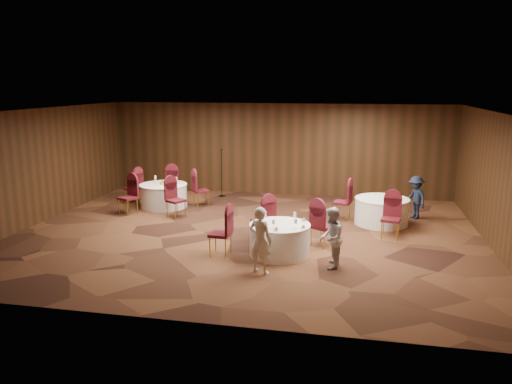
% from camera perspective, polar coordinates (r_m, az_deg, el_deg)
% --- Properties ---
extents(ground, '(12.00, 12.00, 0.00)m').
position_cam_1_polar(ground, '(13.15, -1.03, -4.83)').
color(ground, black).
rests_on(ground, ground).
extents(room_shell, '(12.00, 12.00, 12.00)m').
position_cam_1_polar(room_shell, '(12.71, -1.07, 3.66)').
color(room_shell, silver).
rests_on(room_shell, ground).
extents(table_main, '(1.40, 1.40, 0.74)m').
position_cam_1_polar(table_main, '(11.49, 2.73, -5.45)').
color(table_main, white).
rests_on(table_main, ground).
extents(table_left, '(1.51, 1.51, 0.74)m').
position_cam_1_polar(table_left, '(16.18, -10.51, -0.39)').
color(table_left, white).
rests_on(table_left, ground).
extents(table_right, '(1.50, 1.50, 0.74)m').
position_cam_1_polar(table_right, '(14.42, 14.15, -2.12)').
color(table_right, white).
rests_on(table_right, ground).
extents(chairs_main, '(2.90, 1.98, 1.00)m').
position_cam_1_polar(chairs_main, '(12.06, 1.55, -3.96)').
color(chairs_main, '#410D13').
rests_on(chairs_main, ground).
extents(chairs_left, '(2.99, 3.00, 1.00)m').
position_cam_1_polar(chairs_left, '(16.16, -10.61, 0.05)').
color(chairs_left, '#410D13').
rests_on(chairs_left, ground).
extents(chairs_right, '(1.90, 2.24, 1.00)m').
position_cam_1_polar(chairs_right, '(13.91, 12.33, -2.02)').
color(chairs_right, '#410D13').
rests_on(chairs_right, ground).
extents(tabletop_main, '(1.06, 1.01, 0.22)m').
position_cam_1_polar(tabletop_main, '(11.24, 3.37, -3.37)').
color(tabletop_main, silver).
rests_on(tabletop_main, table_main).
extents(tabletop_left, '(0.84, 0.76, 0.22)m').
position_cam_1_polar(tabletop_left, '(16.09, -10.60, 1.17)').
color(tabletop_left, silver).
rests_on(tabletop_left, table_left).
extents(tabletop_right, '(0.08, 0.08, 0.22)m').
position_cam_1_polar(tabletop_right, '(14.10, 14.99, -0.30)').
color(tabletop_right, silver).
rests_on(tabletop_right, table_right).
extents(mic_stand, '(0.24, 0.24, 1.67)m').
position_cam_1_polar(mic_stand, '(17.43, -3.94, 1.10)').
color(mic_stand, black).
rests_on(mic_stand, ground).
extents(woman_a, '(0.61, 0.50, 1.42)m').
position_cam_1_polar(woman_a, '(10.33, 0.51, -5.54)').
color(woman_a, silver).
rests_on(woman_a, ground).
extents(woman_b, '(0.54, 0.67, 1.33)m').
position_cam_1_polar(woman_b, '(10.77, 8.58, -5.20)').
color(woman_b, '#BCBDC2').
rests_on(woman_b, ground).
extents(man_c, '(0.81, 0.94, 1.26)m').
position_cam_1_polar(man_c, '(15.23, 17.78, -0.60)').
color(man_c, '#161D32').
rests_on(man_c, ground).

